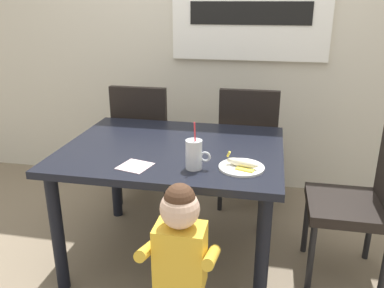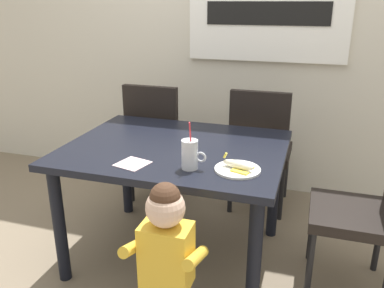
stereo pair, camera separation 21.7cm
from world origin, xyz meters
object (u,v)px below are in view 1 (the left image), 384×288
(dining_chair_far, at_px, (366,193))
(peeled_banana, at_px, (242,163))
(dining_chair_right, at_px, (248,142))
(milk_cup, at_px, (194,156))
(paper_napkin, at_px, (135,166))
(dining_table, at_px, (173,162))
(snack_plate, at_px, (241,167))
(dining_chair_left, at_px, (145,137))
(toddler_standing, at_px, (180,250))

(dining_chair_far, bearing_deg, peeled_banana, -67.87)
(dining_chair_right, xyz_separation_m, milk_cup, (-0.21, -1.04, 0.27))
(peeled_banana, relative_size, paper_napkin, 1.17)
(dining_table, xyz_separation_m, paper_napkin, (-0.12, -0.33, 0.10))
(snack_plate, distance_m, peeled_banana, 0.03)
(dining_table, distance_m, peeled_banana, 0.51)
(paper_napkin, bearing_deg, milk_cup, 7.06)
(dining_chair_far, height_order, snack_plate, dining_chair_far)
(dining_chair_left, relative_size, peeled_banana, 5.48)
(dining_chair_far, bearing_deg, snack_plate, -68.32)
(dining_table, bearing_deg, dining_chair_right, 62.32)
(dining_table, xyz_separation_m, toddler_standing, (0.20, -0.68, -0.12))
(toddler_standing, xyz_separation_m, milk_cup, (-0.01, 0.39, 0.29))
(snack_plate, height_order, peeled_banana, peeled_banana)
(dining_table, bearing_deg, dining_chair_left, 120.23)
(toddler_standing, bearing_deg, snack_plate, 62.95)
(dining_chair_left, distance_m, peeled_banana, 1.27)
(peeled_banana, bearing_deg, snack_plate, 132.67)
(snack_plate, bearing_deg, peeled_banana, -47.33)
(dining_chair_right, relative_size, toddler_standing, 1.15)
(snack_plate, bearing_deg, milk_cup, -169.37)
(dining_chair_left, height_order, toddler_standing, dining_chair_left)
(dining_chair_right, height_order, toddler_standing, dining_chair_right)
(dining_table, relative_size, paper_napkin, 8.38)
(dining_chair_left, bearing_deg, dining_chair_far, 155.87)
(dining_chair_far, bearing_deg, milk_cup, -71.07)
(dining_table, height_order, toddler_standing, toddler_standing)
(milk_cup, height_order, snack_plate, milk_cup)
(dining_table, relative_size, milk_cup, 5.00)
(dining_chair_right, height_order, peeled_banana, dining_chair_right)
(dining_table, distance_m, dining_chair_left, 0.80)
(dining_chair_left, xyz_separation_m, paper_napkin, (0.28, -1.01, 0.20))
(milk_cup, bearing_deg, toddler_standing, -87.78)
(milk_cup, xyz_separation_m, snack_plate, (0.23, 0.04, -0.06))
(dining_table, bearing_deg, snack_plate, -30.45)
(dining_table, xyz_separation_m, dining_chair_far, (1.09, 0.02, -0.10))
(dining_chair_far, xyz_separation_m, paper_napkin, (-1.20, -0.35, 0.20))
(peeled_banana, bearing_deg, toddler_standing, -117.74)
(dining_chair_right, relative_size, snack_plate, 4.17)
(dining_chair_far, bearing_deg, toddler_standing, -51.94)
(dining_table, relative_size, dining_chair_left, 1.31)
(dining_chair_right, height_order, milk_cup, milk_cup)
(dining_chair_far, distance_m, paper_napkin, 1.27)
(toddler_standing, xyz_separation_m, peeled_banana, (0.22, 0.43, 0.25))
(dining_chair_left, height_order, paper_napkin, dining_chair_left)
(dining_chair_left, relative_size, milk_cup, 3.82)
(dining_table, height_order, dining_chair_far, dining_chair_far)
(dining_chair_left, bearing_deg, milk_cup, 120.82)
(toddler_standing, relative_size, paper_napkin, 5.59)
(dining_chair_right, bearing_deg, paper_napkin, 64.60)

